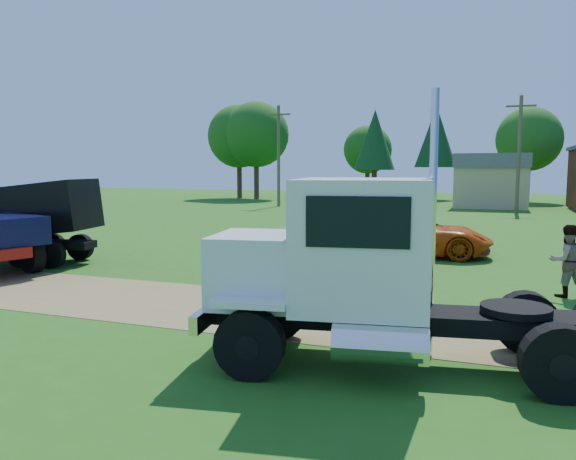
% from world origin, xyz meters
% --- Properties ---
extents(ground, '(140.00, 140.00, 0.00)m').
position_xyz_m(ground, '(0.00, 0.00, 0.00)').
color(ground, '#275A13').
rests_on(ground, ground).
extents(dirt_track, '(120.00, 4.20, 0.01)m').
position_xyz_m(dirt_track, '(0.00, 0.00, 0.01)').
color(dirt_track, olive).
rests_on(dirt_track, ground).
extents(white_semi_tractor, '(8.23, 3.86, 4.86)m').
position_xyz_m(white_semi_tractor, '(2.41, -2.72, 1.66)').
color(white_semi_tractor, black).
rests_on(white_semi_tractor, ground).
extents(black_dump_truck, '(7.26, 3.30, 3.08)m').
position_xyz_m(black_dump_truck, '(-12.27, 3.36, 1.69)').
color(black_dump_truck, black).
rests_on(black_dump_truck, ground).
extents(orange_pickup, '(6.19, 3.28, 1.66)m').
position_xyz_m(orange_pickup, '(1.48, 10.18, 0.83)').
color(orange_pickup, '#C54A09').
rests_on(orange_pickup, ground).
extents(spectator_b, '(1.15, 1.03, 1.96)m').
position_xyz_m(spectator_b, '(6.33, 4.27, 0.98)').
color(spectator_b, '#999999').
rests_on(spectator_b, ground).
extents(tan_shed, '(6.20, 5.40, 4.70)m').
position_xyz_m(tan_shed, '(4.00, 40.00, 2.42)').
color(tan_shed, tan).
rests_on(tan_shed, ground).
extents(utility_poles, '(42.20, 0.28, 9.00)m').
position_xyz_m(utility_poles, '(6.00, 35.00, 4.71)').
color(utility_poles, brown).
rests_on(utility_poles, ground).
extents(tree_row, '(59.81, 15.94, 10.83)m').
position_xyz_m(tree_row, '(1.46, 49.90, 6.67)').
color(tree_row, '#322214').
rests_on(tree_row, ground).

